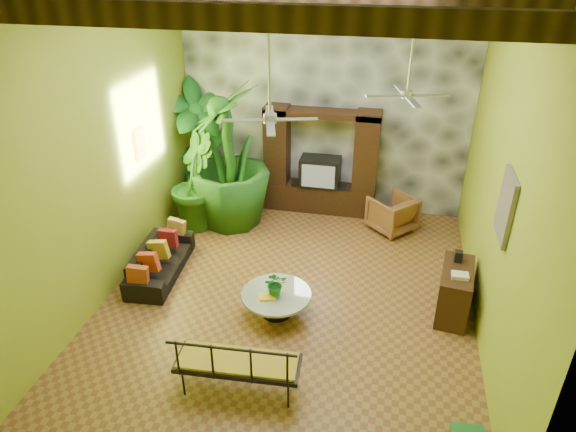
% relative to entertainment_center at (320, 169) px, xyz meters
% --- Properties ---
extents(ground, '(7.00, 7.00, 0.00)m').
position_rel_entertainment_center_xyz_m(ground, '(0.00, -3.14, -0.97)').
color(ground, brown).
rests_on(ground, ground).
extents(back_wall, '(6.00, 0.02, 5.00)m').
position_rel_entertainment_center_xyz_m(back_wall, '(0.00, 0.36, 1.53)').
color(back_wall, '#93A525').
rests_on(back_wall, ground).
extents(left_wall, '(0.02, 7.00, 5.00)m').
position_rel_entertainment_center_xyz_m(left_wall, '(-3.00, -3.14, 1.53)').
color(left_wall, '#93A525').
rests_on(left_wall, ground).
extents(right_wall, '(0.02, 7.00, 5.00)m').
position_rel_entertainment_center_xyz_m(right_wall, '(3.00, -3.14, 1.53)').
color(right_wall, '#93A525').
rests_on(right_wall, ground).
extents(stone_accent_wall, '(5.98, 0.10, 4.98)m').
position_rel_entertainment_center_xyz_m(stone_accent_wall, '(0.00, 0.30, 1.53)').
color(stone_accent_wall, '#393B41').
rests_on(stone_accent_wall, ground).
extents(entertainment_center, '(2.40, 0.55, 2.30)m').
position_rel_entertainment_center_xyz_m(entertainment_center, '(0.00, 0.00, 0.00)').
color(entertainment_center, black).
rests_on(entertainment_center, ground).
extents(ceiling_fan_front, '(1.28, 1.28, 1.86)m').
position_rel_entertainment_center_xyz_m(ceiling_fan_front, '(-0.20, -3.54, 2.44)').
color(ceiling_fan_front, '#A6A6AB').
rests_on(ceiling_fan_front, ceiling).
extents(ceiling_fan_back, '(1.28, 1.28, 1.86)m').
position_rel_entertainment_center_xyz_m(ceiling_fan_back, '(1.60, -1.94, 2.44)').
color(ceiling_fan_back, '#A6A6AB').
rests_on(ceiling_fan_back, ceiling).
extents(wall_art_mask, '(0.06, 0.32, 0.55)m').
position_rel_entertainment_center_xyz_m(wall_art_mask, '(-2.96, -2.14, 1.13)').
color(wall_art_mask, gold).
rests_on(wall_art_mask, left_wall).
extents(wall_art_painting, '(0.06, 0.70, 0.90)m').
position_rel_entertainment_center_xyz_m(wall_art_painting, '(2.96, -3.74, 1.33)').
color(wall_art_painting, '#295298').
rests_on(wall_art_painting, right_wall).
extents(sofa, '(0.86, 1.88, 0.54)m').
position_rel_entertainment_center_xyz_m(sofa, '(-2.39, -3.04, -0.70)').
color(sofa, black).
rests_on(sofa, ground).
extents(wicker_armchair, '(1.14, 1.14, 0.75)m').
position_rel_entertainment_center_xyz_m(wicker_armchair, '(1.60, -0.57, -0.59)').
color(wicker_armchair, olive).
rests_on(wicker_armchair, ground).
extents(tall_plant_a, '(1.76, 1.69, 2.78)m').
position_rel_entertainment_center_xyz_m(tall_plant_a, '(-2.65, -0.17, 0.42)').
color(tall_plant_a, '#196220').
rests_on(tall_plant_a, ground).
extents(tall_plant_b, '(1.14, 1.29, 2.00)m').
position_rel_entertainment_center_xyz_m(tall_plant_b, '(-2.41, -1.21, 0.03)').
color(tall_plant_b, '#27681B').
rests_on(tall_plant_b, ground).
extents(tall_plant_c, '(1.92, 1.92, 2.96)m').
position_rel_entertainment_center_xyz_m(tall_plant_c, '(-1.72, -0.95, 0.51)').
color(tall_plant_c, '#1E5616').
rests_on(tall_plant_c, ground).
extents(coffee_table, '(1.11, 1.11, 0.40)m').
position_rel_entertainment_center_xyz_m(coffee_table, '(-0.11, -3.71, -0.71)').
color(coffee_table, black).
rests_on(coffee_table, ground).
extents(centerpiece_plant, '(0.44, 0.42, 0.40)m').
position_rel_entertainment_center_xyz_m(centerpiece_plant, '(-0.11, -3.72, -0.37)').
color(centerpiece_plant, '#1C6B23').
rests_on(centerpiece_plant, coffee_table).
extents(yellow_tray, '(0.30, 0.26, 0.03)m').
position_rel_entertainment_center_xyz_m(yellow_tray, '(-0.22, -3.84, -0.55)').
color(yellow_tray, yellow).
rests_on(yellow_tray, coffee_table).
extents(iron_bench, '(1.67, 0.69, 0.57)m').
position_rel_entertainment_center_xyz_m(iron_bench, '(-0.24, -5.40, -0.43)').
color(iron_bench, black).
rests_on(iron_bench, ground).
extents(side_console, '(0.60, 1.09, 0.83)m').
position_rel_entertainment_center_xyz_m(side_console, '(2.65, -3.09, -0.55)').
color(side_console, '#381A12').
rests_on(side_console, ground).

